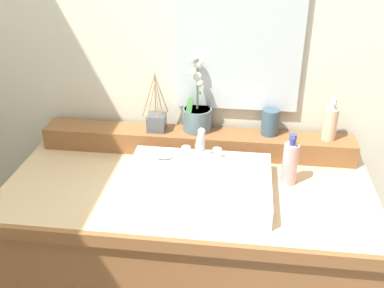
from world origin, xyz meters
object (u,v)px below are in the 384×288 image
object	(u,v)px
soap_bar	(163,155)
potted_plant	(198,113)
tumbler_cup	(270,122)
reed_diffuser	(157,121)
sink_basin	(197,186)
lotion_bottle	(290,163)
soap_dispenser	(330,123)

from	to	relation	value
soap_bar	potted_plant	xyz separation A→B (m)	(0.10, 0.21, 0.07)
potted_plant	tumbler_cup	size ratio (longest dim) A/B	2.96
potted_plant	tumbler_cup	world-z (taller)	potted_plant
tumbler_cup	reed_diffuser	bearing A→B (deg)	-177.39
sink_basin	potted_plant	bearing A→B (deg)	96.36
tumbler_cup	sink_basin	bearing A→B (deg)	-127.52
reed_diffuser	lotion_bottle	xyz separation A→B (m)	(0.50, -0.18, -0.04)
potted_plant	reed_diffuser	xyz separation A→B (m)	(-0.16, -0.02, -0.03)
tumbler_cup	lotion_bottle	xyz separation A→B (m)	(0.07, -0.20, -0.06)
tumbler_cup	reed_diffuser	xyz separation A→B (m)	(-0.43, -0.02, -0.01)
tumbler_cup	lotion_bottle	bearing A→B (deg)	-71.32
soap_bar	lotion_bottle	size ratio (longest dim) A/B	0.37
sink_basin	reed_diffuser	world-z (taller)	reed_diffuser
sink_basin	soap_bar	distance (m)	0.18
sink_basin	potted_plant	size ratio (longest dim) A/B	1.64
sink_basin	soap_dispenser	size ratio (longest dim) A/B	3.03
tumbler_cup	lotion_bottle	size ratio (longest dim) A/B	0.54
lotion_bottle	sink_basin	bearing A→B (deg)	-159.93
soap_bar	soap_dispenser	distance (m)	0.63
soap_dispenser	tumbler_cup	xyz separation A→B (m)	(-0.22, 0.01, -0.02)
soap_dispenser	reed_diffuser	xyz separation A→B (m)	(-0.65, -0.01, -0.03)
sink_basin	reed_diffuser	xyz separation A→B (m)	(-0.19, 0.29, 0.09)
sink_basin	reed_diffuser	bearing A→B (deg)	123.13
potted_plant	lotion_bottle	bearing A→B (deg)	-30.75
soap_bar	soap_dispenser	xyz separation A→B (m)	(0.59, 0.19, 0.07)
reed_diffuser	soap_dispenser	bearing A→B (deg)	0.49
lotion_bottle	potted_plant	bearing A→B (deg)	149.25
soap_bar	potted_plant	size ratio (longest dim) A/B	0.24
reed_diffuser	lotion_bottle	size ratio (longest dim) A/B	1.25
soap_bar	lotion_bottle	distance (m)	0.44
tumbler_cup	soap_bar	bearing A→B (deg)	-151.21
soap_bar	potted_plant	bearing A→B (deg)	64.77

